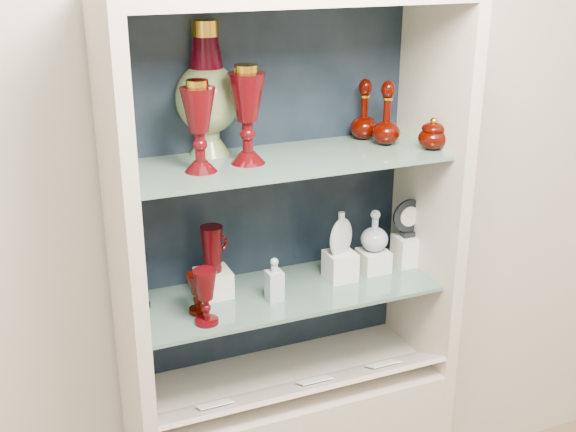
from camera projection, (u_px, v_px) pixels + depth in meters
name	position (u px, v px, depth m)	size (l,w,h in m)	color
wall_back	(261.00, 163.00, 2.26)	(3.50, 0.02, 2.80)	silver
cabinet_back_panel	(265.00, 189.00, 2.26)	(0.98, 0.02, 1.15)	black
cabinet_side_left	(122.00, 232.00, 1.92)	(0.04, 0.40, 1.15)	beige
cabinet_side_right	(429.00, 188.00, 2.27)	(0.04, 0.40, 1.15)	beige
shelf_lower	(285.00, 292.00, 2.21)	(0.92, 0.34, 0.01)	slate
shelf_upper	(285.00, 160.00, 2.06)	(0.92, 0.34, 0.01)	slate
label_ledge	(302.00, 387.00, 2.19)	(0.92, 0.18, 0.01)	beige
label_card_0	(215.00, 404.00, 2.09)	(0.10, 0.07, 0.00)	white
label_card_1	(314.00, 380.00, 2.20)	(0.10, 0.07, 0.00)	white
label_card_2	(383.00, 364.00, 2.29)	(0.10, 0.07, 0.00)	white
pedestal_lamp_left	(199.00, 127.00, 1.90)	(0.09, 0.09, 0.25)	#49070A
pedestal_lamp_right	(247.00, 115.00, 1.97)	(0.10, 0.10, 0.27)	#49070A
enamel_urn	(207.00, 89.00, 2.04)	(0.18, 0.18, 0.38)	#104A1B
ruby_decanter_a	(387.00, 109.00, 2.16)	(0.09, 0.09, 0.22)	#390600
ruby_decanter_b	(365.00, 108.00, 2.23)	(0.09, 0.09, 0.20)	#390600
lidded_bowl	(433.00, 133.00, 2.13)	(0.09, 0.09, 0.10)	#390600
cobalt_goblet	(136.00, 281.00, 2.07)	(0.07, 0.07, 0.17)	#071246
ruby_goblet_tall	(206.00, 297.00, 1.99)	(0.07, 0.07, 0.16)	#49070A
ruby_goblet_small	(198.00, 294.00, 2.06)	(0.06, 0.06, 0.12)	#390600
riser_ruby_pitcher	(214.00, 283.00, 2.17)	(0.10, 0.10, 0.08)	silver
ruby_pitcher	(212.00, 249.00, 2.13)	(0.11, 0.07, 0.14)	#49070A
clear_square_bottle	(274.00, 279.00, 2.13)	(0.05, 0.05, 0.14)	#A4AFC0
riser_flat_flask	(340.00, 266.00, 2.27)	(0.09, 0.09, 0.09)	silver
flat_flask	(341.00, 232.00, 2.23)	(0.10, 0.04, 0.14)	silver
riser_clear_round_decanter	(373.00, 260.00, 2.33)	(0.09, 0.09, 0.07)	silver
clear_round_decanter	(375.00, 232.00, 2.29)	(0.09, 0.09, 0.13)	#A4AFC0
riser_cameo_medallion	(407.00, 250.00, 2.37)	(0.08, 0.08, 0.10)	silver
cameo_medallion	(409.00, 218.00, 2.33)	(0.11, 0.04, 0.13)	black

